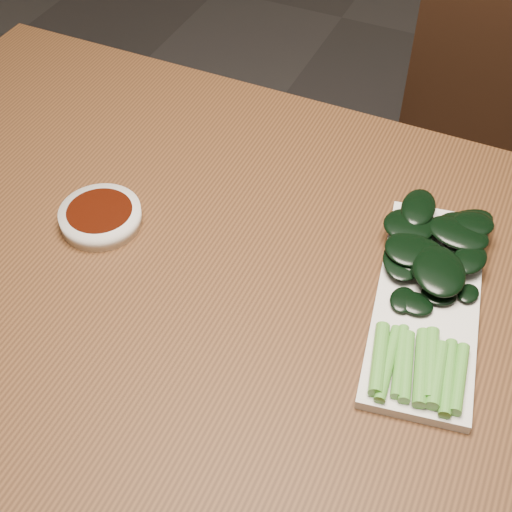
{
  "coord_description": "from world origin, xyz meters",
  "views": [
    {
      "loc": [
        0.23,
        -0.55,
        1.44
      ],
      "look_at": [
        -0.03,
        0.03,
        0.76
      ],
      "focal_mm": 50.0,
      "sensor_mm": 36.0,
      "label": 1
    }
  ],
  "objects_px": {
    "chair_far": "(472,172)",
    "gai_lan": "(432,269)",
    "table": "(269,318)",
    "sauce_bowl": "(101,216)",
    "serving_plate": "(427,303)"
  },
  "relations": [
    {
      "from": "sauce_bowl",
      "to": "gai_lan",
      "type": "distance_m",
      "value": 0.45
    },
    {
      "from": "chair_far",
      "to": "gai_lan",
      "type": "bearing_deg",
      "value": -83.29
    },
    {
      "from": "chair_far",
      "to": "sauce_bowl",
      "type": "distance_m",
      "value": 0.83
    },
    {
      "from": "gai_lan",
      "to": "chair_far",
      "type": "bearing_deg",
      "value": 91.53
    },
    {
      "from": "chair_far",
      "to": "serving_plate",
      "type": "distance_m",
      "value": 0.67
    },
    {
      "from": "serving_plate",
      "to": "gai_lan",
      "type": "bearing_deg",
      "value": 100.58
    },
    {
      "from": "table",
      "to": "gai_lan",
      "type": "bearing_deg",
      "value": 24.87
    },
    {
      "from": "sauce_bowl",
      "to": "table",
      "type": "bearing_deg",
      "value": -1.01
    },
    {
      "from": "chair_far",
      "to": "table",
      "type": "bearing_deg",
      "value": -99.26
    },
    {
      "from": "chair_far",
      "to": "gai_lan",
      "type": "height_order",
      "value": "chair_far"
    },
    {
      "from": "table",
      "to": "chair_far",
      "type": "distance_m",
      "value": 0.71
    },
    {
      "from": "sauce_bowl",
      "to": "serving_plate",
      "type": "xyz_separation_m",
      "value": [
        0.45,
        0.04,
        -0.01
      ]
    },
    {
      "from": "chair_far",
      "to": "serving_plate",
      "type": "bearing_deg",
      "value": -82.72
    },
    {
      "from": "table",
      "to": "serving_plate",
      "type": "height_order",
      "value": "serving_plate"
    },
    {
      "from": "chair_far",
      "to": "sauce_bowl",
      "type": "bearing_deg",
      "value": -117.94
    }
  ]
}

